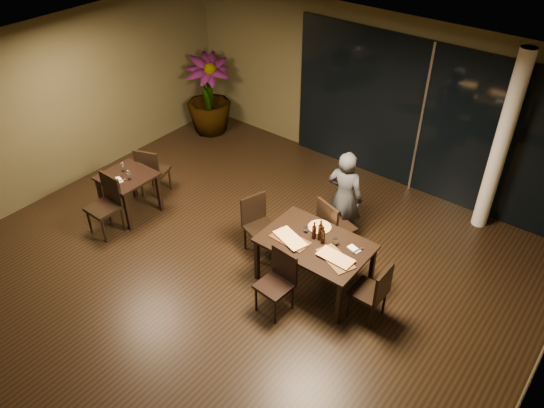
# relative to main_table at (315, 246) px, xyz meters

# --- Properties ---
(ground) EXTENTS (8.00, 8.00, 0.00)m
(ground) POSITION_rel_main_table_xyz_m (-1.00, -0.80, -0.68)
(ground) COLOR black
(ground) RESTS_ON ground
(wall_back) EXTENTS (8.00, 0.10, 3.00)m
(wall_back) POSITION_rel_main_table_xyz_m (-1.00, 3.25, 0.82)
(wall_back) COLOR #474126
(wall_back) RESTS_ON ground
(wall_left) EXTENTS (0.10, 8.00, 3.00)m
(wall_left) POSITION_rel_main_table_xyz_m (-5.05, -0.80, 0.82)
(wall_left) COLOR #474126
(wall_left) RESTS_ON ground
(ceiling) EXTENTS (8.00, 8.00, 0.04)m
(ceiling) POSITION_rel_main_table_xyz_m (-1.00, -0.80, 2.34)
(ceiling) COLOR silver
(ceiling) RESTS_ON wall_back
(window_panel) EXTENTS (5.00, 0.06, 2.70)m
(window_panel) POSITION_rel_main_table_xyz_m (0.00, 3.16, 0.67)
(window_panel) COLOR black
(window_panel) RESTS_ON ground
(column) EXTENTS (0.24, 0.24, 3.00)m
(column) POSITION_rel_main_table_xyz_m (1.40, 2.85, 0.82)
(column) COLOR white
(column) RESTS_ON ground
(main_table) EXTENTS (1.50, 1.00, 0.75)m
(main_table) POSITION_rel_main_table_xyz_m (0.00, 0.00, 0.00)
(main_table) COLOR black
(main_table) RESTS_ON ground
(side_table) EXTENTS (0.80, 0.80, 0.75)m
(side_table) POSITION_rel_main_table_xyz_m (-3.40, -0.50, -0.05)
(side_table) COLOR black
(side_table) RESTS_ON ground
(chair_main_far) EXTENTS (0.58, 0.58, 0.99)m
(chair_main_far) POSITION_rel_main_table_xyz_m (-0.14, 0.69, -0.12)
(chair_main_far) COLOR black
(chair_main_far) RESTS_ON ground
(chair_main_near) EXTENTS (0.46, 0.46, 0.93)m
(chair_main_near) POSITION_rel_main_table_xyz_m (-0.11, -0.69, -0.16)
(chair_main_near) COLOR black
(chair_main_near) RESTS_ON ground
(chair_main_left) EXTENTS (0.55, 0.55, 0.94)m
(chair_main_left) POSITION_rel_main_table_xyz_m (-1.11, 0.10, -0.15)
(chair_main_left) COLOR black
(chair_main_left) RESTS_ON ground
(chair_main_right) EXTENTS (0.43, 0.43, 0.92)m
(chair_main_right) POSITION_rel_main_table_xyz_m (1.00, -0.09, -0.16)
(chair_main_right) COLOR black
(chair_main_right) RESTS_ON ground
(chair_side_far) EXTENTS (0.57, 0.57, 0.96)m
(chair_side_far) POSITION_rel_main_table_xyz_m (-3.48, 0.07, -0.14)
(chair_side_far) COLOR black
(chair_side_far) RESTS_ON ground
(chair_side_near) EXTENTS (0.47, 0.47, 0.99)m
(chair_side_near) POSITION_rel_main_table_xyz_m (-3.30, -1.01, -0.12)
(chair_side_near) COLOR black
(chair_side_near) RESTS_ON ground
(diner) EXTENTS (0.58, 0.42, 1.58)m
(diner) POSITION_rel_main_table_xyz_m (-0.22, 1.12, 0.11)
(diner) COLOR #2D2F32
(diner) RESTS_ON ground
(potted_plant) EXTENTS (1.27, 1.27, 1.65)m
(potted_plant) POSITION_rel_main_table_xyz_m (-4.37, 2.47, 0.15)
(potted_plant) COLOR #25521B
(potted_plant) RESTS_ON ground
(pizza_board_left) EXTENTS (0.57, 0.30, 0.01)m
(pizza_board_left) POSITION_rel_main_table_xyz_m (-0.30, -0.18, 0.08)
(pizza_board_left) COLOR #3F2714
(pizza_board_left) RESTS_ON main_table
(pizza_board_right) EXTENTS (0.62, 0.48, 0.01)m
(pizza_board_right) POSITION_rel_main_table_xyz_m (0.40, -0.12, 0.08)
(pizza_board_right) COLOR #4F3319
(pizza_board_right) RESTS_ON main_table
(oblong_pizza_left) EXTENTS (0.54, 0.37, 0.02)m
(oblong_pizza_left) POSITION_rel_main_table_xyz_m (-0.30, -0.18, 0.10)
(oblong_pizza_left) COLOR #681409
(oblong_pizza_left) RESTS_ON pizza_board_left
(oblong_pizza_right) EXTENTS (0.48, 0.24, 0.02)m
(oblong_pizza_right) POSITION_rel_main_table_xyz_m (0.40, -0.12, 0.10)
(oblong_pizza_right) COLOR maroon
(oblong_pizza_right) RESTS_ON pizza_board_right
(round_pizza) EXTENTS (0.32, 0.32, 0.01)m
(round_pizza) POSITION_rel_main_table_xyz_m (-0.14, 0.31, 0.08)
(round_pizza) COLOR #B32D13
(round_pizza) RESTS_ON main_table
(bottle_a) EXTENTS (0.06, 0.06, 0.28)m
(bottle_a) POSITION_rel_main_table_xyz_m (-0.07, 0.06, 0.21)
(bottle_a) COLOR black
(bottle_a) RESTS_ON main_table
(bottle_b) EXTENTS (0.06, 0.06, 0.28)m
(bottle_b) POSITION_rel_main_table_xyz_m (0.08, 0.05, 0.21)
(bottle_b) COLOR black
(bottle_b) RESTS_ON main_table
(bottle_c) EXTENTS (0.07, 0.07, 0.32)m
(bottle_c) POSITION_rel_main_table_xyz_m (0.01, 0.10, 0.24)
(bottle_c) COLOR black
(bottle_c) RESTS_ON main_table
(tumbler_left) EXTENTS (0.07, 0.07, 0.08)m
(tumbler_left) POSITION_rel_main_table_xyz_m (-0.23, 0.11, 0.12)
(tumbler_left) COLOR white
(tumbler_left) RESTS_ON main_table
(tumbler_right) EXTENTS (0.08, 0.08, 0.10)m
(tumbler_right) POSITION_rel_main_table_xyz_m (0.24, 0.13, 0.12)
(tumbler_right) COLOR white
(tumbler_right) RESTS_ON main_table
(napkin_near) EXTENTS (0.20, 0.16, 0.01)m
(napkin_near) POSITION_rel_main_table_xyz_m (0.51, -0.12, 0.08)
(napkin_near) COLOR silver
(napkin_near) RESTS_ON main_table
(napkin_far) EXTENTS (0.20, 0.14, 0.01)m
(napkin_far) POSITION_rel_main_table_xyz_m (0.50, 0.20, 0.08)
(napkin_far) COLOR white
(napkin_far) RESTS_ON main_table
(wine_glass_a) EXTENTS (0.07, 0.07, 0.16)m
(wine_glass_a) POSITION_rel_main_table_xyz_m (-3.53, -0.45, 0.16)
(wine_glass_a) COLOR white
(wine_glass_a) RESTS_ON side_table
(wine_glass_b) EXTENTS (0.07, 0.07, 0.17)m
(wine_glass_b) POSITION_rel_main_table_xyz_m (-3.27, -0.55, 0.16)
(wine_glass_b) COLOR white
(wine_glass_b) RESTS_ON side_table
(side_napkin) EXTENTS (0.20, 0.16, 0.01)m
(side_napkin) POSITION_rel_main_table_xyz_m (-3.38, -0.68, 0.08)
(side_napkin) COLOR silver
(side_napkin) RESTS_ON side_table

